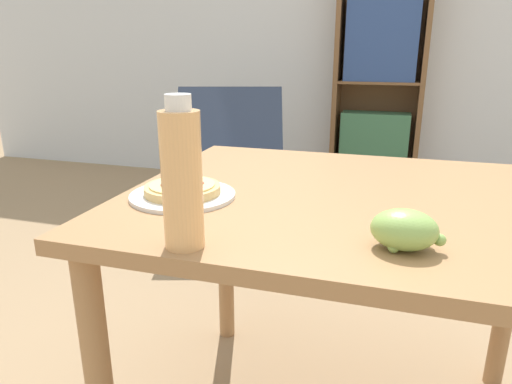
{
  "coord_description": "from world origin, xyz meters",
  "views": [
    {
      "loc": [
        0.02,
        -1.23,
        1.11
      ],
      "look_at": [
        -0.24,
        -0.36,
        0.83
      ],
      "focal_mm": 32.0,
      "sensor_mm": 36.0,
      "label": 1
    }
  ],
  "objects": [
    {
      "name": "dining_table",
      "position": [
        -0.07,
        -0.12,
        0.66
      ],
      "size": [
        1.11,
        0.92,
        0.77
      ],
      "color": "#A37549",
      "rests_on": "ground_plane"
    },
    {
      "name": "grape_bunch",
      "position": [
        0.06,
        -0.42,
        0.8
      ],
      "size": [
        0.13,
        0.09,
        0.07
      ],
      "color": "#93BC5B",
      "rests_on": "dining_table"
    },
    {
      "name": "wall_back",
      "position": [
        0.0,
        2.62,
        1.3
      ],
      "size": [
        8.0,
        0.05,
        2.6
      ],
      "color": "silver",
      "rests_on": "ground_plane"
    },
    {
      "name": "lounge_chair_near",
      "position": [
        -0.93,
        1.29,
        0.29
      ],
      "size": [
        0.84,
        0.92,
        0.88
      ],
      "rotation": [
        0.0,
        0.0,
        0.3
      ],
      "color": "slate",
      "rests_on": "ground_plane"
    },
    {
      "name": "drink_bottle",
      "position": [
        -0.33,
        -0.53,
        0.9
      ],
      "size": [
        0.07,
        0.07,
        0.28
      ],
      "color": "#EFB270",
      "rests_on": "dining_table"
    },
    {
      "name": "pizza_on_plate",
      "position": [
        -0.46,
        -0.27,
        0.78
      ],
      "size": [
        0.26,
        0.26,
        0.04
      ],
      "color": "white",
      "rests_on": "dining_table"
    },
    {
      "name": "bookshelf",
      "position": [
        -0.12,
        2.44,
        0.8
      ],
      "size": [
        0.66,
        0.3,
        1.74
      ],
      "color": "brown",
      "rests_on": "ground_plane"
    }
  ]
}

